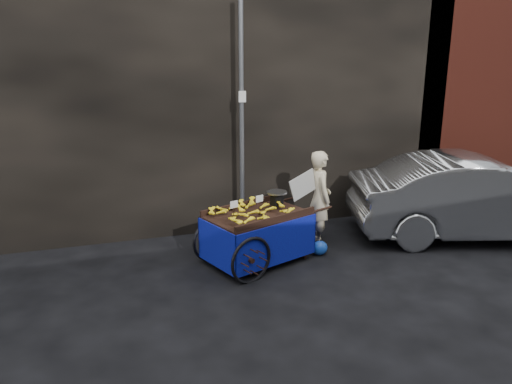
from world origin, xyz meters
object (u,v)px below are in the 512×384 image
object	(u,v)px
banana_cart	(255,220)
parked_car	(479,197)
vendor	(319,198)
plastic_bag	(320,248)

from	to	relation	value
banana_cart	parked_car	bearing A→B (deg)	-21.86
vendor	plastic_bag	bearing A→B (deg)	161.23
banana_cart	plastic_bag	xyz separation A→B (m)	(1.06, -0.05, -0.57)
vendor	parked_car	bearing A→B (deg)	-98.16
plastic_bag	parked_car	size ratio (longest dim) A/B	0.06
vendor	plastic_bag	xyz separation A→B (m)	(-0.19, -0.47, -0.68)
banana_cart	plastic_bag	size ratio (longest dim) A/B	8.69
banana_cart	parked_car	distance (m)	3.98
banana_cart	vendor	size ratio (longest dim) A/B	1.41
parked_car	vendor	bearing A→B (deg)	95.40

